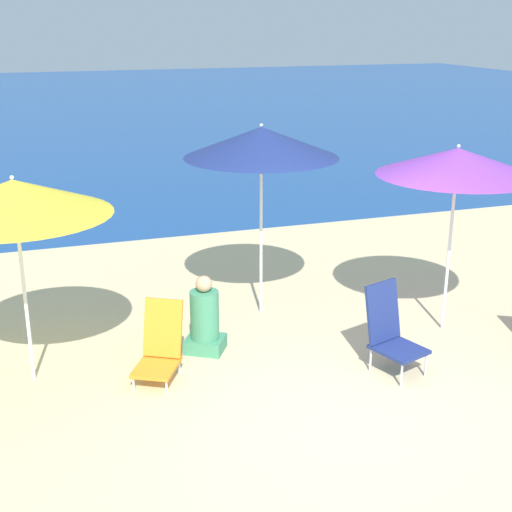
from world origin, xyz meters
TOP-DOWN VIEW (x-y plane):
  - ground_plane at (0.00, 0.00)m, footprint 60.00×60.00m
  - sea_water at (0.00, 26.17)m, footprint 60.00×40.00m
  - beach_umbrella_purple at (2.03, 1.49)m, footprint 1.79×1.79m
  - beach_umbrella_navy at (0.12, 2.63)m, footprint 1.83×1.83m
  - beach_umbrella_yellow at (-2.65, 1.73)m, footprint 1.85×1.85m
  - beach_chair_orange at (-1.39, 1.39)m, footprint 0.65×0.73m
  - beach_chair_navy at (0.91, 0.78)m, footprint 0.60×0.69m
  - person_seated_near at (-0.81, 1.81)m, footprint 0.53×0.51m

SIDE VIEW (x-z plane):
  - ground_plane at x=0.00m, z-range 0.00..0.00m
  - sea_water at x=0.00m, z-range 0.00..0.01m
  - beach_chair_orange at x=-1.39m, z-range -0.06..0.72m
  - person_seated_near at x=-0.81m, z-range -0.08..0.81m
  - beach_chair_navy at x=0.91m, z-range -0.01..0.92m
  - beach_umbrella_yellow at x=-2.65m, z-range 0.85..2.98m
  - beach_umbrella_purple at x=2.03m, z-range 0.91..3.12m
  - beach_umbrella_navy at x=0.12m, z-range 0.96..3.33m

